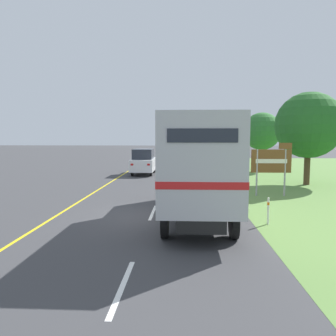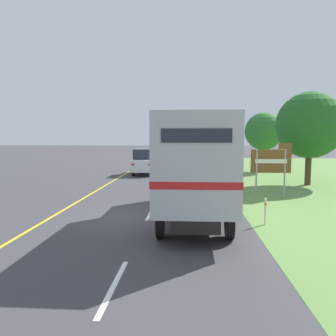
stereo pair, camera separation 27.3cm
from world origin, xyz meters
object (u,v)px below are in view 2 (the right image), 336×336
at_px(lead_car_grey_ahead, 189,156).
at_px(roadside_tree_mid, 264,132).
at_px(lead_car_white, 145,162).
at_px(delineator_post, 265,211).
at_px(horse_trailer_truck, 194,164).
at_px(roadside_tree_near, 310,125).
at_px(highway_sign, 272,163).

bearing_deg(lead_car_grey_ahead, roadside_tree_mid, -45.07).
xyz_separation_m(lead_car_white, delineator_post, (6.25, -15.06, -0.53)).
height_order(horse_trailer_truck, lead_car_grey_ahead, horse_trailer_truck).
relative_size(roadside_tree_near, roadside_tree_mid, 1.13).
height_order(lead_car_white, roadside_tree_near, roadside_tree_near).
bearing_deg(lead_car_white, roadside_tree_mid, 16.65).
height_order(roadside_tree_near, roadside_tree_mid, roadside_tree_near).
relative_size(highway_sign, roadside_tree_mid, 0.53).
bearing_deg(highway_sign, lead_car_grey_ahead, 102.41).
relative_size(lead_car_grey_ahead, delineator_post, 4.53).
distance_m(lead_car_grey_ahead, roadside_tree_near, 16.88).
bearing_deg(lead_car_grey_ahead, delineator_post, -83.97).
height_order(lead_car_white, roadside_tree_mid, roadside_tree_mid).
height_order(highway_sign, roadside_tree_mid, roadside_tree_mid).
bearing_deg(roadside_tree_mid, lead_car_white, -163.35).
height_order(horse_trailer_truck, highway_sign, horse_trailer_truck).
distance_m(lead_car_white, highway_sign, 12.27).
distance_m(lead_car_white, roadside_tree_mid, 10.91).
bearing_deg(lead_car_white, horse_trailer_truck, -75.38).
relative_size(lead_car_white, highway_sign, 1.51).
bearing_deg(roadside_tree_mid, horse_trailer_truck, -110.13).
bearing_deg(horse_trailer_truck, lead_car_grey_ahead, 90.28).
relative_size(lead_car_white, roadside_tree_near, 0.71).
xyz_separation_m(horse_trailer_truck, lead_car_grey_ahead, (-0.12, 24.03, -1.16)).
bearing_deg(highway_sign, roadside_tree_near, 51.38).
bearing_deg(lead_car_white, delineator_post, -67.45).
xyz_separation_m(lead_car_grey_ahead, roadside_tree_mid, (6.53, -6.54, 2.61)).
height_order(horse_trailer_truck, roadside_tree_mid, roadside_tree_mid).
relative_size(lead_car_grey_ahead, highway_sign, 1.56).
distance_m(lead_car_white, lead_car_grey_ahead, 10.26).
distance_m(roadside_tree_mid, delineator_post, 18.76).
xyz_separation_m(highway_sign, roadside_tree_near, (3.31, 4.15, 2.03)).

